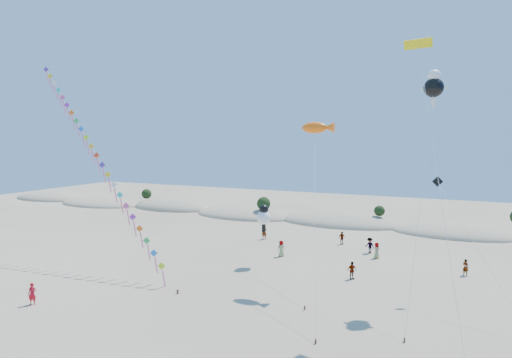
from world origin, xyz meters
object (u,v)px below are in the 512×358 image
(kite_train, at_px, (95,153))
(fish_kite, at_px, (318,128))
(parafoil_kite, at_px, (419,51))
(flyer_foreground, at_px, (32,294))

(kite_train, bearing_deg, fish_kite, 7.60)
(kite_train, xyz_separation_m, parafoil_kite, (31.74, -0.82, 7.59))
(fish_kite, xyz_separation_m, parafoil_kite, (8.47, -3.93, 5.22))
(kite_train, relative_size, parafoil_kite, 1.31)
(fish_kite, relative_size, parafoil_kite, 0.72)
(parafoil_kite, bearing_deg, kite_train, 178.52)
(kite_train, height_order, fish_kite, kite_train)
(kite_train, height_order, flyer_foreground, kite_train)
(kite_train, distance_m, parafoil_kite, 32.65)
(kite_train, distance_m, fish_kite, 23.60)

